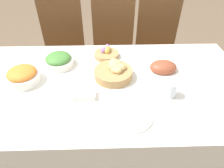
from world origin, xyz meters
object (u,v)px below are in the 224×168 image
at_px(spoon, 163,114).
at_px(fork, 101,115).
at_px(drinking_cup, 170,90).
at_px(ham_platter, 163,68).
at_px(chair_far_left, 63,49).
at_px(egg_basket, 106,53).
at_px(green_salad_bowl, 59,60).
at_px(carrot_bowl, 23,76).
at_px(butter_dish, 84,95).
at_px(bread_basket, 114,71).
at_px(dinner_plate, 129,115).
at_px(knife, 158,114).
at_px(chair_far_center, 112,49).
at_px(chair_far_right, 157,48).

bearing_deg(spoon, fork, -177.20).
bearing_deg(drinking_cup, ham_platter, 85.77).
height_order(chair_far_left, fork, chair_far_left).
distance_m(egg_basket, green_salad_bowl, 0.35).
bearing_deg(spoon, carrot_bowl, 162.48).
height_order(green_salad_bowl, butter_dish, green_salad_bowl).
relative_size(bread_basket, egg_basket, 1.35).
distance_m(dinner_plate, knife, 0.15).
distance_m(chair_far_center, bread_basket, 0.81).
relative_size(carrot_bowl, knife, 1.27).
distance_m(chair_far_center, ham_platter, 0.82).
height_order(chair_far_center, chair_far_left, same).
bearing_deg(egg_basket, carrot_bowl, -151.28).
xyz_separation_m(chair_far_left, egg_basket, (0.45, -0.51, 0.25)).
relative_size(chair_far_center, chair_far_right, 1.00).
relative_size(chair_far_left, bread_basket, 3.99).
distance_m(chair_far_center, egg_basket, 0.57).
relative_size(chair_far_right, fork, 5.95).
bearing_deg(drinking_cup, bread_basket, 147.99).
bearing_deg(bread_basket, chair_far_left, 122.87).
bearing_deg(green_salad_bowl, chair_far_left, 99.91).
xyz_separation_m(egg_basket, knife, (0.27, -0.60, -0.02)).
bearing_deg(fork, spoon, -2.80).
relative_size(chair_far_center, carrot_bowl, 4.66).
bearing_deg(butter_dish, green_salad_bowl, 121.24).
bearing_deg(spoon, butter_dish, 163.77).
relative_size(chair_far_left, dinner_plate, 3.91).
height_order(chair_far_left, carrot_bowl, chair_far_left).
bearing_deg(drinking_cup, chair_far_right, 80.49).
bearing_deg(spoon, chair_far_left, 126.71).
relative_size(chair_far_right, drinking_cup, 10.29).
relative_size(chair_far_left, carrot_bowl, 4.66).
bearing_deg(chair_far_left, green_salad_bowl, -80.22).
distance_m(bread_basket, drinking_cup, 0.37).
bearing_deg(dinner_plate, ham_platter, 55.89).
bearing_deg(drinking_cup, chair_far_center, 107.71).
relative_size(egg_basket, butter_dish, 1.42).
height_order(chair_far_left, spoon, chair_far_left).
bearing_deg(bread_basket, drinking_cup, -32.01).
bearing_deg(drinking_cup, carrot_bowl, 169.78).
bearing_deg(chair_far_center, fork, -88.43).
distance_m(green_salad_bowl, dinner_plate, 0.67).
bearing_deg(drinking_cup, knife, -123.23).
bearing_deg(dinner_plate, egg_basket, 101.16).
bearing_deg(dinner_plate, green_salad_bowl, 133.01).
relative_size(bread_basket, green_salad_bowl, 1.19).
height_order(bread_basket, spoon, bread_basket).
distance_m(egg_basket, drinking_cup, 0.58).
height_order(carrot_bowl, fork, carrot_bowl).
xyz_separation_m(chair_far_center, egg_basket, (-0.06, -0.51, 0.25)).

